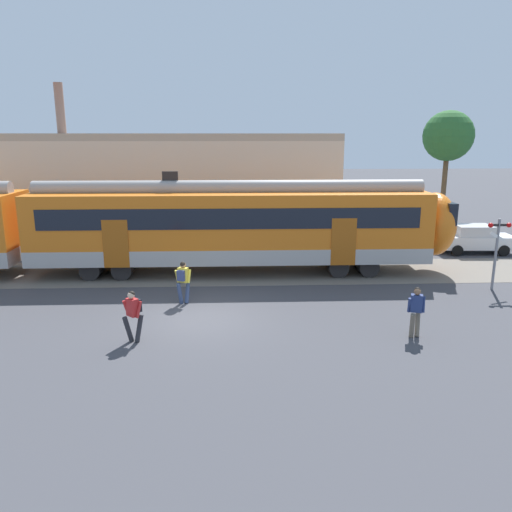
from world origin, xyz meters
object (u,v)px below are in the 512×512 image
at_px(pedestrian_red, 133,312).
at_px(pedestrian_navy, 416,308).
at_px(crossing_signal, 497,243).
at_px(parked_car_white, 475,239).
at_px(pedestrian_yellow, 183,279).

height_order(pedestrian_red, pedestrian_navy, same).
relative_size(pedestrian_navy, crossing_signal, 0.56).
bearing_deg(crossing_signal, pedestrian_red, -160.86).
height_order(parked_car_white, crossing_signal, crossing_signal).
bearing_deg(pedestrian_navy, crossing_signal, 43.78).
bearing_deg(pedestrian_navy, parked_car_white, 57.20).
distance_m(parked_car_white, crossing_signal, 7.18).
bearing_deg(parked_car_white, pedestrian_navy, -122.80).
bearing_deg(pedestrian_yellow, parked_car_white, 27.66).
bearing_deg(pedestrian_navy, pedestrian_yellow, 155.16).
xyz_separation_m(pedestrian_red, pedestrian_navy, (8.89, 0.00, 0.00)).
height_order(pedestrian_yellow, pedestrian_navy, same).
bearing_deg(parked_car_white, crossing_signal, -109.58).
bearing_deg(pedestrian_red, parked_car_white, 35.21).
distance_m(pedestrian_yellow, parked_car_white, 17.07).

